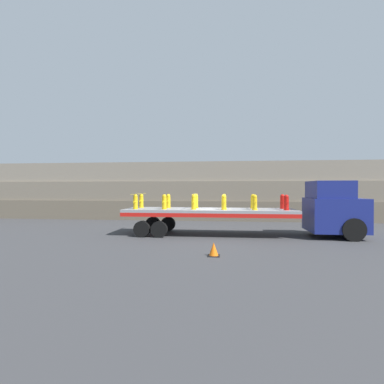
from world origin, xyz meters
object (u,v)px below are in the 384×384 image
flatbed_trailer (199,214)px  fire_hydrant_yellow_near_4 (255,202)px  fire_hydrant_yellow_far_2 (196,201)px  fire_hydrant_yellow_far_3 (224,201)px  fire_hydrant_yellow_near_2 (194,202)px  fire_hydrant_yellow_far_1 (168,201)px  fire_hydrant_yellow_far_4 (253,202)px  fire_hydrant_yellow_far_0 (141,201)px  fire_hydrant_yellow_near_1 (164,202)px  fire_hydrant_red_near_5 (286,203)px  fire_hydrant_yellow_near_0 (135,202)px  fire_hydrant_red_far_5 (282,202)px  truck_cab (336,209)px  fire_hydrant_yellow_near_3 (224,202)px  traffic_cone (214,249)px

flatbed_trailer → fire_hydrant_yellow_near_4: size_ratio=11.47×
fire_hydrant_yellow_near_4 → fire_hydrant_yellow_far_2: bearing=160.8°
fire_hydrant_yellow_far_3 → fire_hydrant_yellow_near_4: bearing=-34.9°
flatbed_trailer → fire_hydrant_yellow_near_2: bearing=-112.2°
fire_hydrant_yellow_far_1 → fire_hydrant_yellow_near_4: size_ratio=1.00×
fire_hydrant_yellow_far_1 → fire_hydrant_yellow_far_4: same height
flatbed_trailer → fire_hydrant_yellow_far_0: size_ratio=11.47×
fire_hydrant_yellow_far_1 → fire_hydrant_yellow_near_2: bearing=-34.9°
fire_hydrant_yellow_far_2 → fire_hydrant_yellow_near_1: bearing=-145.1°
fire_hydrant_yellow_near_1 → fire_hydrant_red_near_5: 6.23m
fire_hydrant_yellow_near_1 → fire_hydrant_yellow_far_2: size_ratio=1.00×
fire_hydrant_yellow_near_0 → fire_hydrant_red_far_5: size_ratio=1.00×
fire_hydrant_yellow_far_2 → fire_hydrant_yellow_near_4: size_ratio=1.00×
fire_hydrant_yellow_far_0 → fire_hydrant_red_far_5: bearing=0.0°
fire_hydrant_yellow_near_1 → fire_hydrant_red_far_5: same height
truck_cab → fire_hydrant_yellow_near_3: bearing=-174.5°
fire_hydrant_yellow_near_1 → fire_hydrant_yellow_far_1: (0.00, 1.09, 0.00)m
fire_hydrant_yellow_far_1 → fire_hydrant_yellow_near_3: (3.11, -1.09, 0.00)m
fire_hydrant_yellow_near_0 → truck_cab: bearing=3.0°
fire_hydrant_yellow_near_1 → fire_hydrant_yellow_near_4: same height
fire_hydrant_yellow_far_2 → fire_hydrant_yellow_far_3: size_ratio=1.00×
fire_hydrant_yellow_far_2 → traffic_cone: 5.88m
fire_hydrant_yellow_near_0 → fire_hydrant_yellow_far_2: (3.11, 1.09, 0.00)m
fire_hydrant_yellow_far_0 → fire_hydrant_yellow_near_3: same height
fire_hydrant_yellow_far_1 → fire_hydrant_yellow_near_2: (1.56, -1.09, 0.00)m
truck_cab → fire_hydrant_yellow_near_0: truck_cab is taller
fire_hydrant_yellow_near_3 → fire_hydrant_yellow_far_3: 1.09m
fire_hydrant_yellow_near_0 → fire_hydrant_yellow_near_3: 4.67m
fire_hydrant_yellow_far_4 → fire_hydrant_red_far_5: same height
fire_hydrant_yellow_far_2 → traffic_cone: bearing=-77.4°
fire_hydrant_yellow_near_1 → fire_hydrant_yellow_near_2: size_ratio=1.00×
flatbed_trailer → fire_hydrant_yellow_far_3: (1.34, 0.54, 0.63)m
fire_hydrant_yellow_near_1 → fire_hydrant_yellow_near_3: bearing=0.0°
fire_hydrant_yellow_far_1 → traffic_cone: bearing=-63.2°
fire_hydrant_yellow_near_2 → fire_hydrant_red_far_5: size_ratio=1.00×
fire_hydrant_yellow_near_1 → fire_hydrant_yellow_far_2: (1.56, 1.09, 0.00)m
truck_cab → traffic_cone: bearing=-140.1°
flatbed_trailer → fire_hydrant_yellow_near_0: 3.44m
flatbed_trailer → fire_hydrant_yellow_near_3: (1.34, -0.54, 0.63)m
fire_hydrant_yellow_far_0 → fire_hydrant_yellow_far_1: size_ratio=1.00×
fire_hydrant_yellow_near_0 → fire_hydrant_yellow_near_2: size_ratio=1.00×
fire_hydrant_yellow_far_1 → fire_hydrant_red_far_5: 6.23m
fire_hydrant_red_near_5 → fire_hydrant_yellow_far_1: bearing=170.1°
fire_hydrant_yellow_far_2 → fire_hydrant_red_far_5: same height
flatbed_trailer → fire_hydrant_yellow_far_0: fire_hydrant_yellow_far_0 is taller
fire_hydrant_yellow_near_4 → fire_hydrant_yellow_near_0: bearing=180.0°
fire_hydrant_yellow_far_4 → fire_hydrant_red_far_5: (1.56, 0.00, 0.00)m
fire_hydrant_red_near_5 → flatbed_trailer: bearing=173.0°
fire_hydrant_red_near_5 → traffic_cone: (-3.43, -4.45, -1.53)m
fire_hydrant_yellow_far_1 → fire_hydrant_yellow_far_4: bearing=0.0°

